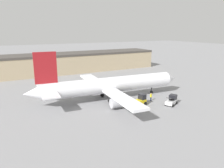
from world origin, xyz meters
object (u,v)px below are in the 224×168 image
object	(u,v)px
belt_loader_truck	(172,100)
ground_crew_worker	(151,97)
airplane	(108,85)
baggage_tug	(140,100)

from	to	relation	value
belt_loader_truck	ground_crew_worker	bearing A→B (deg)	92.09
airplane	baggage_tug	xyz separation A→B (m)	(4.20, -6.77, -2.25)
airplane	belt_loader_truck	size ratio (longest dim) A/B	10.08
ground_crew_worker	baggage_tug	xyz separation A→B (m)	(-3.87, -1.32, 0.13)
airplane	ground_crew_worker	world-z (taller)	airplane
baggage_tug	belt_loader_truck	world-z (taller)	baggage_tug
belt_loader_truck	airplane	bearing A→B (deg)	110.32
airplane	ground_crew_worker	size ratio (longest dim) A/B	20.52
airplane	ground_crew_worker	xyz separation A→B (m)	(8.08, -5.46, -2.38)
airplane	baggage_tug	distance (m)	8.28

